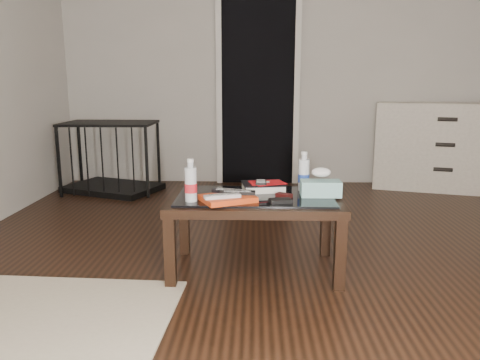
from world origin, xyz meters
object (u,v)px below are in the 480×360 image
at_px(dresser, 435,146).
at_px(water_bottle_right, 304,171).
at_px(water_bottle_left, 191,180).
at_px(coffee_table, 255,206).
at_px(pet_crate, 112,169).
at_px(textbook, 263,187).
at_px(tissue_box, 321,188).

height_order(dresser, water_bottle_right, dresser).
height_order(water_bottle_left, water_bottle_right, same).
relative_size(coffee_table, water_bottle_left, 4.20).
relative_size(pet_crate, water_bottle_left, 4.44).
bearing_deg(coffee_table, dresser, 50.25).
height_order(dresser, textbook, dresser).
bearing_deg(water_bottle_right, coffee_table, -154.57).
bearing_deg(tissue_box, water_bottle_right, 120.17).
relative_size(pet_crate, water_bottle_right, 4.44).
distance_m(dresser, tissue_box, 2.72).
bearing_deg(pet_crate, coffee_table, -32.78).
relative_size(textbook, tissue_box, 1.09).
xyz_separation_m(textbook, water_bottle_right, (0.25, 0.01, 0.10)).
bearing_deg(tissue_box, coffee_table, 179.30).
height_order(dresser, pet_crate, dresser).
bearing_deg(water_bottle_left, tissue_box, 11.06).
bearing_deg(dresser, water_bottle_left, -116.74).
xyz_separation_m(coffee_table, pet_crate, (-1.47, 2.03, -0.17)).
distance_m(coffee_table, dresser, 2.94).
height_order(dresser, tissue_box, dresser).
bearing_deg(water_bottle_left, coffee_table, 22.43).
height_order(water_bottle_left, tissue_box, water_bottle_left).
height_order(pet_crate, water_bottle_right, pet_crate).
distance_m(coffee_table, tissue_box, 0.40).
relative_size(dresser, water_bottle_right, 5.43).
xyz_separation_m(coffee_table, dresser, (1.88, 2.26, 0.05)).
distance_m(textbook, tissue_box, 0.36).
relative_size(coffee_table, textbook, 4.00).
bearing_deg(pet_crate, tissue_box, -26.39).
bearing_deg(textbook, water_bottle_left, -154.81).
distance_m(pet_crate, textbook, 2.45).
bearing_deg(tissue_box, textbook, 158.14).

